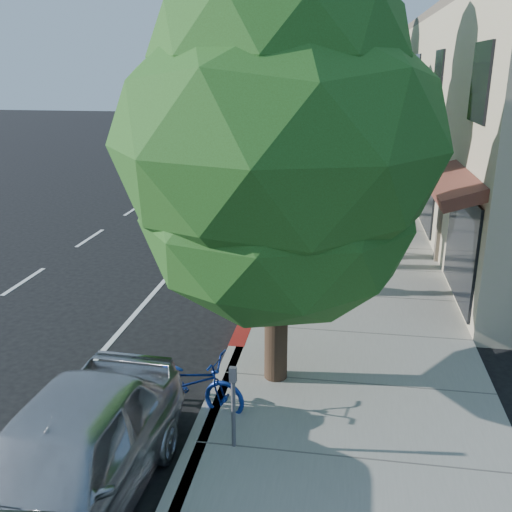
% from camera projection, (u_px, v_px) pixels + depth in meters
% --- Properties ---
extents(ground, '(120.00, 120.00, 0.00)m').
position_uv_depth(ground, '(245.00, 331.00, 12.03)').
color(ground, black).
rests_on(ground, ground).
extents(sidewalk, '(4.60, 56.00, 0.15)m').
position_uv_depth(sidewalk, '(354.00, 230.00, 19.17)').
color(sidewalk, gray).
rests_on(sidewalk, ground).
extents(curb, '(0.30, 56.00, 0.15)m').
position_uv_depth(curb, '(286.00, 228.00, 19.51)').
color(curb, '#9E998E').
rests_on(curb, ground).
extents(curb_red_segment, '(0.32, 4.00, 0.15)m').
position_uv_depth(curb_red_segment, '(253.00, 309.00, 12.95)').
color(curb_red_segment, maroon).
rests_on(curb_red_segment, ground).
extents(street_tree_0, '(5.15, 5.15, 6.98)m').
position_uv_depth(street_tree_0, '(278.00, 148.00, 8.73)').
color(street_tree_0, black).
rests_on(street_tree_0, ground).
extents(street_tree_1, '(4.11, 4.11, 8.09)m').
position_uv_depth(street_tree_1, '(308.00, 72.00, 14.02)').
color(street_tree_1, black).
rests_on(street_tree_1, ground).
extents(street_tree_2, '(3.75, 3.75, 6.73)m').
position_uv_depth(street_tree_2, '(319.00, 99.00, 19.94)').
color(street_tree_2, black).
rests_on(street_tree_2, ground).
extents(street_tree_3, '(5.50, 5.50, 8.69)m').
position_uv_depth(street_tree_3, '(327.00, 67.00, 25.22)').
color(street_tree_3, black).
rests_on(street_tree_3, ground).
extents(street_tree_4, '(4.10, 4.10, 7.53)m').
position_uv_depth(street_tree_4, '(331.00, 78.00, 31.02)').
color(street_tree_4, black).
rests_on(street_tree_4, ground).
extents(street_tree_5, '(4.15, 4.15, 6.78)m').
position_uv_depth(street_tree_5, '(334.00, 85.00, 36.83)').
color(street_tree_5, black).
rests_on(street_tree_5, ground).
extents(cyclist, '(0.71, 0.85, 2.00)m').
position_uv_depth(cyclist, '(254.00, 256.00, 13.65)').
color(cyclist, white).
rests_on(cyclist, ground).
extents(bicycle, '(2.05, 1.04, 1.03)m').
position_uv_depth(bicycle, '(187.00, 382.00, 9.12)').
color(bicycle, navy).
rests_on(bicycle, ground).
extents(silver_suv, '(2.91, 5.67, 1.53)m').
position_uv_depth(silver_suv, '(231.00, 208.00, 19.23)').
color(silver_suv, '#9B9CA0').
rests_on(silver_suv, ground).
extents(dark_sedan, '(1.91, 4.82, 1.56)m').
position_uv_depth(dark_sedan, '(282.00, 188.00, 22.45)').
color(dark_sedan, black).
rests_on(dark_sedan, ground).
extents(white_pickup, '(2.33, 5.53, 1.59)m').
position_uv_depth(white_pickup, '(286.00, 152.00, 31.68)').
color(white_pickup, silver).
rests_on(white_pickup, ground).
extents(dark_suv_far, '(2.08, 4.40, 1.45)m').
position_uv_depth(dark_suv_far, '(289.00, 146.00, 34.88)').
color(dark_suv_far, black).
rests_on(dark_suv_far, ground).
extents(near_car_a, '(2.01, 4.63, 1.55)m').
position_uv_depth(near_car_a, '(63.00, 465.00, 6.82)').
color(near_car_a, '#B2B2B7').
rests_on(near_car_a, ground).
extents(pedestrian, '(1.07, 0.93, 1.90)m').
position_uv_depth(pedestrian, '(318.00, 223.00, 16.19)').
color(pedestrian, black).
rests_on(pedestrian, sidewalk).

